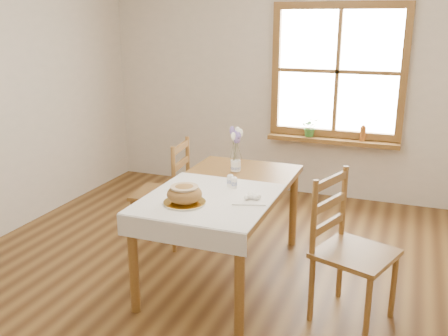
# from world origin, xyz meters

# --- Properties ---
(ground) EXTENTS (5.00, 5.00, 0.00)m
(ground) POSITION_xyz_m (0.00, 0.00, 0.00)
(ground) COLOR brown
(ground) RESTS_ON ground
(room_walls) EXTENTS (4.60, 5.10, 2.65)m
(room_walls) POSITION_xyz_m (0.00, 0.00, 1.71)
(room_walls) COLOR beige
(room_walls) RESTS_ON ground
(window) EXTENTS (1.46, 0.08, 1.46)m
(window) POSITION_xyz_m (0.50, 2.47, 1.45)
(window) COLOR brown
(window) RESTS_ON ground
(window_sill) EXTENTS (1.46, 0.20, 0.05)m
(window_sill) POSITION_xyz_m (0.50, 2.40, 0.69)
(window_sill) COLOR brown
(window_sill) RESTS_ON ground
(dining_table) EXTENTS (0.90, 1.60, 0.75)m
(dining_table) POSITION_xyz_m (0.00, 0.30, 0.66)
(dining_table) COLOR brown
(dining_table) RESTS_ON ground
(table_linen) EXTENTS (0.91, 0.99, 0.01)m
(table_linen) POSITION_xyz_m (0.00, -0.00, 0.76)
(table_linen) COLOR white
(table_linen) RESTS_ON dining_table
(chair_left) EXTENTS (0.52, 0.50, 0.97)m
(chair_left) POSITION_xyz_m (-0.77, 0.68, 0.48)
(chair_left) COLOR brown
(chair_left) RESTS_ON ground
(chair_right) EXTENTS (0.63, 0.61, 1.02)m
(chair_right) POSITION_xyz_m (1.05, 0.02, 0.51)
(chair_right) COLOR brown
(chair_right) RESTS_ON ground
(bread_plate) EXTENTS (0.35, 0.35, 0.02)m
(bread_plate) POSITION_xyz_m (-0.11, -0.18, 0.77)
(bread_plate) COLOR white
(bread_plate) RESTS_ON table_linen
(bread_loaf) EXTENTS (0.25, 0.25, 0.14)m
(bread_loaf) POSITION_xyz_m (-0.11, -0.18, 0.84)
(bread_loaf) COLOR #A27139
(bread_loaf) RESTS_ON bread_plate
(egg_napkin) EXTENTS (0.29, 0.26, 0.01)m
(egg_napkin) POSITION_xyz_m (0.29, 0.04, 0.77)
(egg_napkin) COLOR white
(egg_napkin) RESTS_ON table_linen
(eggs) EXTENTS (0.22, 0.21, 0.04)m
(eggs) POSITION_xyz_m (0.29, 0.04, 0.79)
(eggs) COLOR white
(eggs) RESTS_ON egg_napkin
(salt_shaker) EXTENTS (0.06, 0.06, 0.09)m
(salt_shaker) POSITION_xyz_m (0.10, 0.26, 0.81)
(salt_shaker) COLOR white
(salt_shaker) RESTS_ON table_linen
(pepper_shaker) EXTENTS (0.06, 0.06, 0.10)m
(pepper_shaker) POSITION_xyz_m (0.05, 0.29, 0.81)
(pepper_shaker) COLOR white
(pepper_shaker) RESTS_ON table_linen
(flower_vase) EXTENTS (0.10, 0.10, 0.09)m
(flower_vase) POSITION_xyz_m (-0.05, 0.70, 0.80)
(flower_vase) COLOR white
(flower_vase) RESTS_ON dining_table
(lavender_bouquet) EXTENTS (0.15, 0.15, 0.28)m
(lavender_bouquet) POSITION_xyz_m (-0.05, 0.70, 0.99)
(lavender_bouquet) COLOR #745EA7
(lavender_bouquet) RESTS_ON flower_vase
(potted_plant) EXTENTS (0.24, 0.26, 0.17)m
(potted_plant) POSITION_xyz_m (0.24, 2.40, 0.80)
(potted_plant) COLOR #36752E
(potted_plant) RESTS_ON window_sill
(amber_bottle) EXTENTS (0.07, 0.07, 0.18)m
(amber_bottle) POSITION_xyz_m (0.83, 2.40, 0.80)
(amber_bottle) COLOR #964F1B
(amber_bottle) RESTS_ON window_sill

